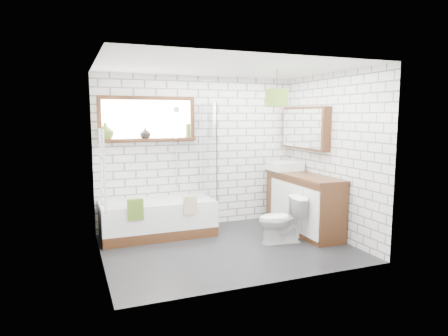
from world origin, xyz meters
name	(u,v)px	position (x,y,z in m)	size (l,w,h in m)	color
floor	(228,248)	(0.00, 0.00, -0.01)	(3.40, 2.60, 0.01)	black
ceiling	(228,67)	(0.00, 0.00, 2.50)	(3.40, 2.60, 0.01)	white
wall_back	(199,152)	(0.00, 1.30, 1.25)	(3.40, 0.01, 2.50)	white
wall_front	(273,173)	(0.00, -1.30, 1.25)	(3.40, 0.01, 2.50)	white
wall_left	(99,166)	(-1.70, 0.00, 1.25)	(0.01, 2.60, 2.50)	white
wall_right	(331,156)	(1.70, 0.00, 1.25)	(0.01, 2.60, 2.50)	white
window	(148,119)	(-0.85, 1.26, 1.80)	(1.52, 0.16, 0.68)	#3A1F10
towel_radiator	(103,170)	(-1.66, 0.00, 1.20)	(0.06, 0.52, 1.00)	white
mirror_cabinet	(305,128)	(1.62, 0.60, 1.65)	(0.16, 1.20, 0.70)	#3A1F10
shower_riser	(176,147)	(-0.40, 1.26, 1.35)	(0.02, 0.02, 1.30)	silver
bathtub	(158,218)	(-0.79, 0.92, 0.28)	(1.72, 0.76, 0.56)	white
shower_screen	(209,150)	(0.05, 0.92, 1.31)	(0.02, 0.72, 1.50)	white
towel_green	(135,209)	(-1.19, 0.54, 0.54)	(0.22, 0.06, 0.31)	#4F7021
towel_beige	(190,205)	(-0.39, 0.54, 0.54)	(0.21, 0.05, 0.27)	tan
vanity	(303,203)	(1.44, 0.31, 0.47)	(0.53, 1.63, 0.93)	#3A1F10
basin	(285,166)	(1.38, 0.81, 1.01)	(0.51, 0.44, 0.15)	white
tap	(293,162)	(1.54, 0.81, 1.07)	(0.03, 0.03, 0.17)	silver
toilet	(281,220)	(0.82, -0.07, 0.34)	(0.68, 0.39, 0.69)	white
vase_olive	(106,132)	(-1.50, 1.23, 1.61)	(0.24, 0.24, 0.26)	#557524
vase_dark	(145,134)	(-0.90, 1.23, 1.57)	(0.17, 0.17, 0.18)	black
bottle	(188,132)	(-0.20, 1.23, 1.59)	(0.07, 0.07, 0.22)	#557524
pendant	(277,98)	(0.68, -0.13, 2.10)	(0.32, 0.32, 0.24)	#4F7021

